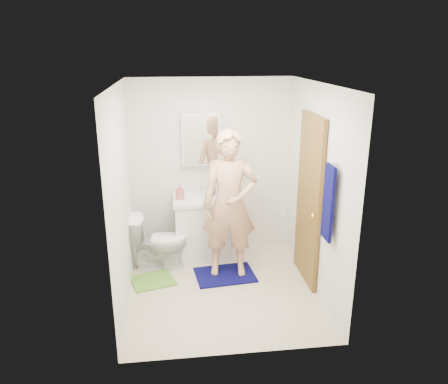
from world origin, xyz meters
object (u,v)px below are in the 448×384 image
at_px(vanity_cabinet, 203,228).
at_px(soap_dispenser, 180,192).
at_px(towel, 328,203).
at_px(toilet, 158,242).
at_px(toothbrush_cup, 212,192).
at_px(medicine_cabinet, 200,139).
at_px(man, 230,205).

xyz_separation_m(vanity_cabinet, soap_dispenser, (-0.30, -0.03, 0.55)).
height_order(towel, toilet, towel).
xyz_separation_m(vanity_cabinet, towel, (1.18, -1.48, 0.85)).
bearing_deg(toothbrush_cup, medicine_cabinet, 133.81).
relative_size(soap_dispenser, man, 0.11).
bearing_deg(vanity_cabinet, toothbrush_cup, 33.69).
distance_m(toilet, soap_dispenser, 0.71).
xyz_separation_m(towel, man, (-0.89, 0.92, -0.31)).
relative_size(medicine_cabinet, toothbrush_cup, 5.82).
bearing_deg(vanity_cabinet, medicine_cabinet, 90.00).
xyz_separation_m(vanity_cabinet, man, (0.29, -0.56, 0.54)).
height_order(soap_dispenser, toothbrush_cup, soap_dispenser).
height_order(toothbrush_cup, man, man).
distance_m(towel, soap_dispenser, 2.10).
xyz_separation_m(toilet, soap_dispenser, (0.30, 0.26, 0.58)).
bearing_deg(medicine_cabinet, man, -70.05).
relative_size(vanity_cabinet, toilet, 1.09).
height_order(soap_dispenser, man, man).
distance_m(towel, toothbrush_cup, 1.92).
bearing_deg(man, toilet, 169.23).
height_order(vanity_cabinet, medicine_cabinet, medicine_cabinet).
bearing_deg(medicine_cabinet, towel, -55.39).
relative_size(vanity_cabinet, man, 0.44).
bearing_deg(toothbrush_cup, towel, -56.31).
bearing_deg(toothbrush_cup, toilet, -152.99).
height_order(towel, toothbrush_cup, towel).
relative_size(medicine_cabinet, toilet, 0.95).
bearing_deg(man, medicine_cabinet, 116.51).
bearing_deg(man, vanity_cabinet, 123.47).
relative_size(vanity_cabinet, toothbrush_cup, 6.66).
height_order(towel, soap_dispenser, towel).
relative_size(vanity_cabinet, soap_dispenser, 3.96).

